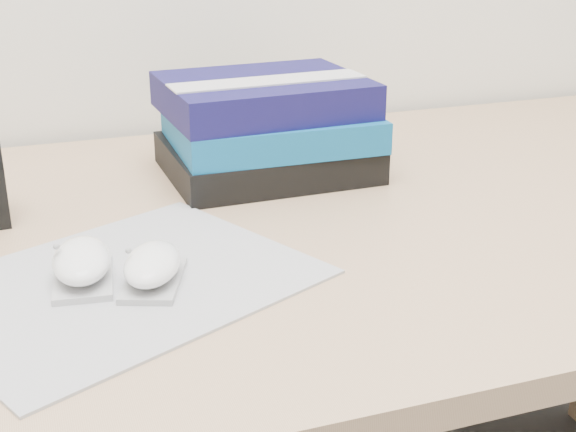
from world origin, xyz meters
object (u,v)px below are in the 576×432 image
object	(u,v)px
mouse_front	(153,267)
desk	(301,351)
book_stack	(267,127)
mouse_rear	(82,263)

from	to	relation	value
mouse_front	desk	bearing A→B (deg)	41.22
mouse_front	book_stack	world-z (taller)	book_stack
mouse_front	book_stack	size ratio (longest dim) A/B	0.40
mouse_front	book_stack	distance (m)	0.36
desk	mouse_rear	world-z (taller)	mouse_rear
mouse_front	book_stack	xyz separation A→B (m)	(0.21, 0.29, 0.04)
desk	mouse_front	world-z (taller)	mouse_front
mouse_rear	mouse_front	bearing A→B (deg)	-23.73
book_stack	mouse_front	bearing A→B (deg)	-125.87
desk	book_stack	xyz separation A→B (m)	(-0.02, 0.09, 0.30)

